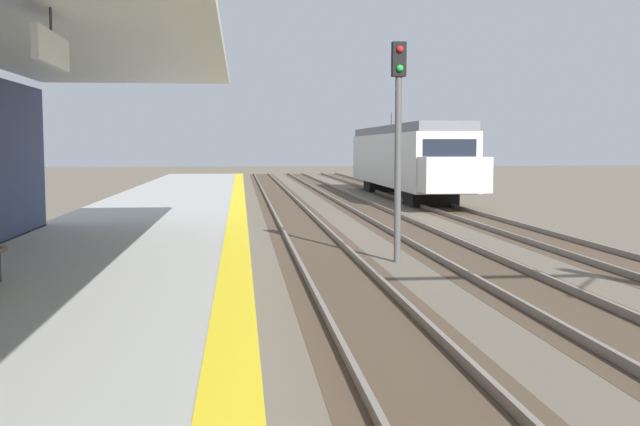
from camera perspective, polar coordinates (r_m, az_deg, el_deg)
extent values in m
cube|color=#A8A8A3|center=(13.23, -16.15, -5.25)|extent=(5.00, 80.00, 0.90)
cube|color=yellow|center=(12.95, -6.34, -3.27)|extent=(0.50, 80.00, 0.01)
cube|color=white|center=(8.98, -19.50, 11.50)|extent=(0.08, 1.40, 0.36)
cylinder|color=#333333|center=(9.02, -19.56, 13.49)|extent=(0.03, 0.03, 0.27)
cube|color=#4C3D2D|center=(17.16, 0.98, -4.24)|extent=(2.34, 120.00, 0.01)
cube|color=slate|center=(17.08, -1.42, -4.02)|extent=(0.08, 120.00, 0.15)
cube|color=slate|center=(17.25, 3.37, -3.94)|extent=(0.08, 120.00, 0.15)
cube|color=#4C3D2D|center=(17.89, 11.88, -3.97)|extent=(2.34, 120.00, 0.01)
cube|color=slate|center=(17.67, 9.66, -3.78)|extent=(0.08, 120.00, 0.15)
cube|color=slate|center=(18.11, 14.06, -3.65)|extent=(0.08, 120.00, 0.15)
cube|color=#4C3D2D|center=(19.20, 21.61, -3.60)|extent=(2.34, 120.00, 0.01)
cube|color=slate|center=(18.87, 19.67, -3.45)|extent=(0.08, 120.00, 0.15)
cube|color=silver|center=(41.60, 6.33, 4.02)|extent=(2.90, 18.00, 2.70)
cube|color=slate|center=(41.60, 6.35, 6.18)|extent=(2.67, 18.00, 0.44)
cube|color=black|center=(32.84, 9.70, 4.43)|extent=(2.32, 0.06, 1.21)
cube|color=silver|center=(32.11, 10.05, 2.85)|extent=(2.78, 1.60, 1.49)
cube|color=black|center=(41.93, 8.29, 4.56)|extent=(0.04, 15.84, 0.86)
cylinder|color=#333333|center=(45.15, 5.38, 6.94)|extent=(0.06, 0.06, 0.90)
cube|color=black|center=(35.98, 8.29, 1.12)|extent=(2.18, 2.20, 0.72)
cube|color=black|center=(47.39, 4.81, 2.08)|extent=(2.18, 2.20, 0.72)
cylinder|color=#4C4C4C|center=(18.13, 5.86, 3.20)|extent=(0.16, 0.16, 4.40)
cube|color=black|center=(18.24, 5.93, 11.40)|extent=(0.32, 0.24, 0.80)
sphere|color=red|center=(18.13, 6.03, 12.13)|extent=(0.16, 0.16, 0.16)
sphere|color=green|center=(18.08, 6.02, 10.75)|extent=(0.16, 0.16, 0.16)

